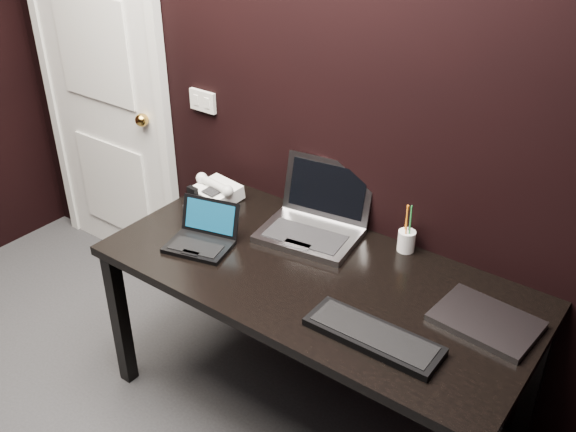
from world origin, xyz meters
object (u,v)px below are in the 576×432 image
Objects in this scene: mobile_phone at (192,201)px; desk at (315,289)px; pen_cup at (406,240)px; closed_laptop at (486,321)px; desk_phone at (216,191)px; ext_keyboard at (373,336)px; netbook at (202,238)px; door at (102,87)px; silver_laptop at (314,222)px.

desk is at bearing -6.34° from mobile_phone.
pen_cup is (0.93, 0.27, 0.01)m from mobile_phone.
closed_laptop is 1.49× the size of desk_phone.
ext_keyboard is 1.15m from desk_phone.
closed_laptop is at bearing 0.86° from mobile_phone.
door is at bearing 157.24° from netbook.
netbook is at bearing 174.12° from ext_keyboard.
ext_keyboard is 1.30× the size of closed_laptop.
desk_phone is at bearing -171.26° from pen_cup.
desk is 8.13× the size of pen_cup.
mobile_phone is at bearing 141.10° from netbook.
desk_phone is (-1.34, 0.11, 0.03)m from closed_laptop.
netbook reaches higher than ext_keyboard.
door reaches higher than closed_laptop.
desk is 6.98× the size of desk_phone.
desk_phone is (-0.70, 0.21, 0.12)m from desk.
door reaches higher than desk_phone.
desk_phone is 1.17× the size of pen_cup.
ext_keyboard is (0.37, -0.20, 0.09)m from desk.
ext_keyboard is 1.13m from mobile_phone.
silver_laptop reaches higher than desk.
closed_laptop is at bearing -9.55° from silver_laptop.
ext_keyboard is 2.25× the size of pen_cup.
mobile_phone reaches higher than closed_laptop.
desk_phone is 0.13m from mobile_phone.
silver_laptop is at bearing 125.75° from desk.
netbook is 0.31m from mobile_phone.
desk_phone is at bearing 78.42° from mobile_phone.
mobile_phone is (-1.37, -0.02, 0.03)m from closed_laptop.
pen_cup reaches higher than closed_laptop.
ext_keyboard is at bearing -20.98° from desk_phone.
desk is at bearing -12.82° from door.
netbook reaches higher than desk.
door is at bearing 167.18° from desk.
silver_laptop is 2.16× the size of pen_cup.
pen_cup is (0.69, 0.46, 0.02)m from netbook.
netbook is 1.47× the size of pen_cup.
pen_cup is at bearing 8.74° from desk_phone.
closed_laptop reaches higher than desk.
closed_laptop is at bearing -6.81° from door.
silver_laptop is at bearing -163.53° from pen_cup.
silver_laptop is 1.25× the size of closed_laptop.
door is 1.00m from mobile_phone.
door reaches higher than mobile_phone.
mobile_phone is (0.92, -0.29, -0.26)m from door.
door is 19.96× the size of mobile_phone.
pen_cup reaches higher than desk_phone.
door is 10.24× the size of pen_cup.
silver_laptop is at bearing 170.45° from closed_laptop.
door is at bearing 164.10° from ext_keyboard.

